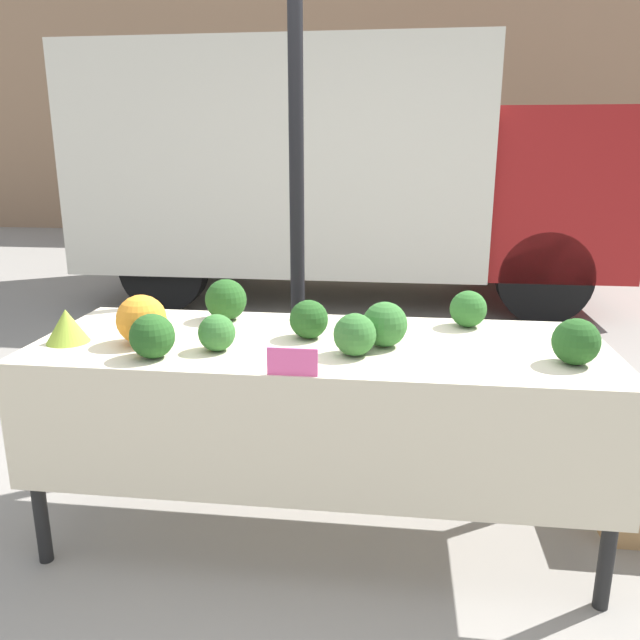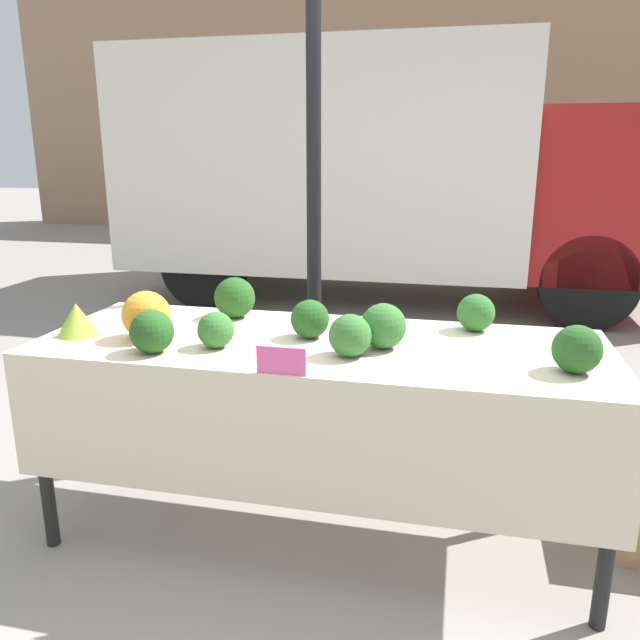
{
  "view_description": "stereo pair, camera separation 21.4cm",
  "coord_description": "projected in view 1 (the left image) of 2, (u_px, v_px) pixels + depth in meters",
  "views": [
    {
      "loc": [
        0.27,
        -2.17,
        1.46
      ],
      "look_at": [
        0.0,
        0.0,
        0.86
      ],
      "focal_mm": 35.0,
      "sensor_mm": 36.0,
      "label": 1
    },
    {
      "loc": [
        0.48,
        -2.13,
        1.46
      ],
      "look_at": [
        0.0,
        0.0,
        0.86
      ],
      "focal_mm": 35.0,
      "sensor_mm": 36.0,
      "label": 2
    }
  ],
  "objects": [
    {
      "name": "broccoli_head_1",
      "position": [
        309.0,
        319.0,
        2.3
      ],
      "size": [
        0.14,
        0.14,
        0.14
      ],
      "color": "#23511E",
      "rests_on": "market_table"
    },
    {
      "name": "broccoli_head_6",
      "position": [
        226.0,
        300.0,
        2.55
      ],
      "size": [
        0.17,
        0.17,
        0.17
      ],
      "color": "#23511E",
      "rests_on": "market_table"
    },
    {
      "name": "broccoli_head_4",
      "position": [
        576.0,
        342.0,
        2.02
      ],
      "size": [
        0.15,
        0.15,
        0.15
      ],
      "color": "#23511E",
      "rests_on": "market_table"
    },
    {
      "name": "broccoli_head_3",
      "position": [
        152.0,
        336.0,
        2.08
      ],
      "size": [
        0.15,
        0.15,
        0.15
      ],
      "color": "#23511E",
      "rests_on": "market_table"
    },
    {
      "name": "broccoli_head_5",
      "position": [
        385.0,
        324.0,
        2.21
      ],
      "size": [
        0.16,
        0.16,
        0.16
      ],
      "color": "#336B2D",
      "rests_on": "market_table"
    },
    {
      "name": "broccoli_head_7",
      "position": [
        217.0,
        333.0,
        2.16
      ],
      "size": [
        0.13,
        0.13,
        0.13
      ],
      "color": "#336B2D",
      "rests_on": "market_table"
    },
    {
      "name": "romanesco_head",
      "position": [
        67.0,
        326.0,
        2.26
      ],
      "size": [
        0.15,
        0.15,
        0.12
      ],
      "color": "#93B238",
      "rests_on": "market_table"
    },
    {
      "name": "market_table",
      "position": [
        318.0,
        372.0,
        2.25
      ],
      "size": [
        2.07,
        0.77,
        0.78
      ],
      "color": "beige",
      "rests_on": "ground_plane"
    },
    {
      "name": "tent_pole",
      "position": [
        297.0,
        170.0,
        2.92
      ],
      "size": [
        0.07,
        0.07,
        2.74
      ],
      "color": "black",
      "rests_on": "ground_plane"
    },
    {
      "name": "price_sign",
      "position": [
        292.0,
        362.0,
        1.92
      ],
      "size": [
        0.16,
        0.01,
        0.09
      ],
      "color": "#F45B9E",
      "rests_on": "market_table"
    },
    {
      "name": "building_facade",
      "position": [
        388.0,
        79.0,
        10.95
      ],
      "size": [
        16.0,
        0.6,
        5.32
      ],
      "color": "#9E7A5B",
      "rests_on": "ground_plane"
    },
    {
      "name": "parked_truck",
      "position": [
        334.0,
        168.0,
        6.24
      ],
      "size": [
        5.0,
        2.23,
        2.37
      ],
      "color": "silver",
      "rests_on": "ground_plane"
    },
    {
      "name": "ground_plane",
      "position": [
        320.0,
        528.0,
        2.49
      ],
      "size": [
        40.0,
        40.0,
        0.0
      ],
      "primitive_type": "plane",
      "color": "gray"
    },
    {
      "name": "broccoli_head_2",
      "position": [
        355.0,
        335.0,
        2.11
      ],
      "size": [
        0.15,
        0.15,
        0.15
      ],
      "color": "#336B2D",
      "rests_on": "market_table"
    },
    {
      "name": "broccoli_head_0",
      "position": [
        468.0,
        309.0,
        2.45
      ],
      "size": [
        0.14,
        0.14,
        0.14
      ],
      "color": "#2D6628",
      "rests_on": "market_table"
    },
    {
      "name": "orange_cauliflower",
      "position": [
        142.0,
        320.0,
        2.23
      ],
      "size": [
        0.18,
        0.18,
        0.18
      ],
      "color": "orange",
      "rests_on": "market_table"
    }
  ]
}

